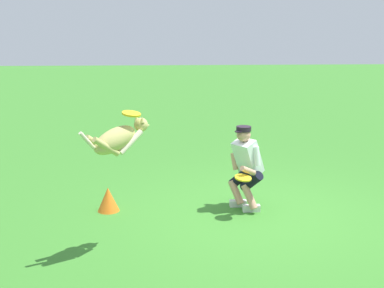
# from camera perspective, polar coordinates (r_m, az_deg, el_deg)

# --- Properties ---
(ground_plane) EXTENTS (60.00, 60.00, 0.00)m
(ground_plane) POSITION_cam_1_polar(r_m,az_deg,el_deg) (7.54, 7.67, -8.12)
(ground_plane) COLOR #3A802B
(person) EXTENTS (0.56, 0.71, 1.29)m
(person) POSITION_cam_1_polar(r_m,az_deg,el_deg) (7.60, 6.11, -2.37)
(person) COLOR silver
(person) RESTS_ON ground_plane
(dog) EXTENTS (0.80, 0.69, 0.45)m
(dog) POSITION_cam_1_polar(r_m,az_deg,el_deg) (5.93, -8.35, 0.61)
(dog) COLOR tan
(frisbee_flying) EXTENTS (0.32, 0.32, 0.07)m
(frisbee_flying) POSITION_cam_1_polar(r_m,az_deg,el_deg) (5.95, -6.87, 3.42)
(frisbee_flying) COLOR yellow
(frisbee_held) EXTENTS (0.27, 0.26, 0.08)m
(frisbee_held) POSITION_cam_1_polar(r_m,az_deg,el_deg) (7.26, 5.80, -3.83)
(frisbee_held) COLOR yellow
(frisbee_held) RESTS_ON person
(training_cone) EXTENTS (0.33, 0.33, 0.37)m
(training_cone) POSITION_cam_1_polar(r_m,az_deg,el_deg) (7.74, -9.46, -6.19)
(training_cone) COLOR orange
(training_cone) RESTS_ON ground_plane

